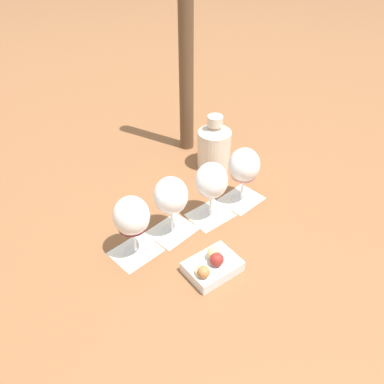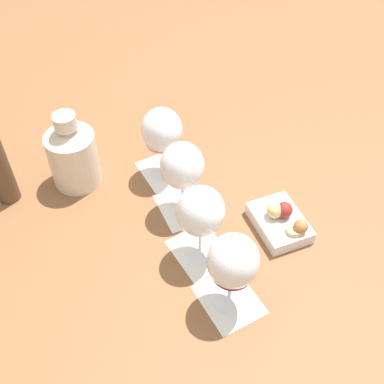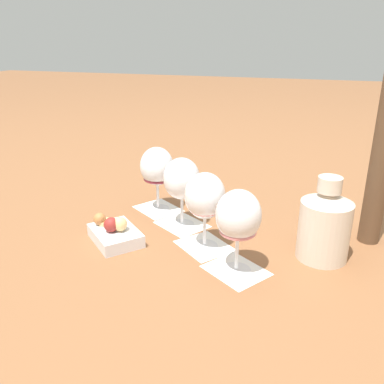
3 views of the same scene
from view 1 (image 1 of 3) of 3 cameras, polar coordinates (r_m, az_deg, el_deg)
name	(u,v)px [view 1 (image 1 of 3)]	position (r m, az deg, el deg)	size (l,w,h in m)	color
ground_plane	(192,224)	(1.15, -0.02, -4.48)	(8.00, 8.00, 0.00)	brown
tasting_card_0	(241,199)	(1.24, 6.90, -0.99)	(0.15, 0.15, 0.00)	white
tasting_card_1	(210,215)	(1.18, 2.57, -3.23)	(0.15, 0.15, 0.00)	white
tasting_card_2	(172,231)	(1.13, -2.79, -5.43)	(0.15, 0.15, 0.00)	white
tasting_card_3	(136,252)	(1.08, -7.90, -8.28)	(0.15, 0.15, 0.00)	white
wine_glass_0	(244,167)	(1.17, 7.32, 3.47)	(0.09, 0.09, 0.18)	white
wine_glass_1	(211,183)	(1.10, 2.73, 1.32)	(0.09, 0.09, 0.18)	white
wine_glass_2	(171,198)	(1.05, -2.98, -0.81)	(0.09, 0.09, 0.18)	white
wine_glass_3	(132,218)	(1.00, -8.47, -3.63)	(0.09, 0.09, 0.18)	white
ceramic_vase	(214,145)	(1.34, 3.14, 6.58)	(0.11, 0.11, 0.18)	beige
snack_dish	(212,265)	(1.01, 2.86, -10.26)	(0.16, 0.16, 0.06)	silver
umbrella_pole	(186,48)	(1.34, -0.85, 19.54)	(0.05, 0.05, 0.71)	brown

